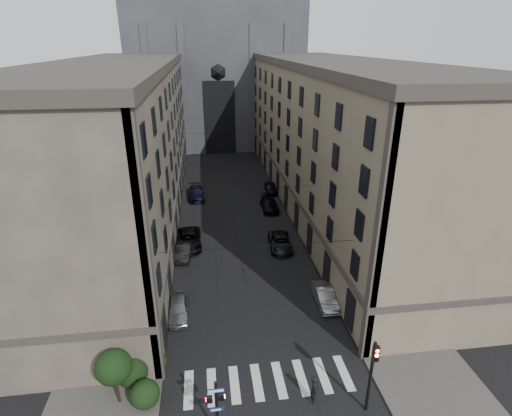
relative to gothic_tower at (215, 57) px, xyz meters
name	(u,v)px	position (x,y,z in m)	size (l,w,h in m)	color
sidewalk_left	(154,209)	(-10.50, -38.96, -17.72)	(7.00, 80.00, 0.15)	#383533
sidewalk_right	(306,201)	(10.50, -38.96, -17.72)	(7.00, 80.00, 0.15)	#383533
zebra_crossing	(268,381)	(0.00, -69.96, -17.79)	(11.00, 3.20, 0.01)	beige
building_left	(122,142)	(-13.44, -38.96, -8.45)	(13.60, 60.60, 18.85)	#453F35
building_right	(331,135)	(13.44, -38.96, -8.45)	(13.60, 60.60, 18.85)	brown
gothic_tower	(215,57)	(0.00, 0.00, 0.00)	(35.00, 23.00, 58.00)	#2D2D33
pedestrian_signal_left	(216,405)	(-3.51, -73.46, -15.48)	(1.02, 0.38, 4.00)	black
traffic_light_right	(372,369)	(5.60, -73.04, -14.51)	(0.34, 0.50, 5.20)	black
shrub_cluster	(131,374)	(-8.72, -69.95, -16.00)	(3.90, 4.40, 3.90)	black
tram_wires	(231,155)	(0.00, -39.33, -10.55)	(14.00, 60.00, 0.43)	black
car_left_near	(178,308)	(-6.20, -62.14, -17.06)	(1.74, 4.32, 1.47)	slate
car_left_midnear	(184,251)	(-6.06, -52.45, -17.10)	(1.47, 4.21, 1.39)	black
car_left_midfar	(189,239)	(-5.57, -50.04, -17.01)	(2.63, 5.70, 1.58)	black
car_left_far	(196,193)	(-4.81, -35.51, -17.03)	(2.16, 5.31, 1.54)	black
car_right_near	(325,296)	(6.20, -62.16, -17.10)	(1.48, 4.24, 1.40)	gray
car_right_midnear	(280,242)	(4.29, -51.83, -17.10)	(2.31, 5.01, 1.39)	black
car_right_midfar	(269,204)	(4.89, -41.03, -17.06)	(2.06, 5.07, 1.47)	black
car_right_far	(271,188)	(6.20, -34.52, -17.08)	(1.69, 4.20, 1.43)	black
pedestrian	(314,389)	(2.55, -71.96, -16.80)	(0.73, 0.48, 2.00)	black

